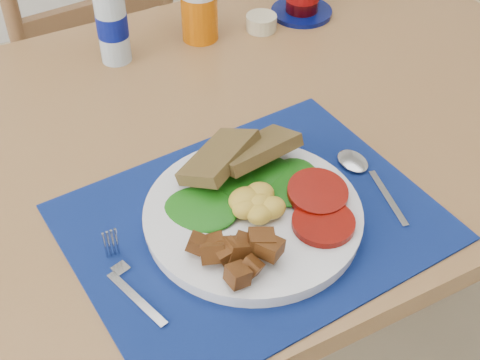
# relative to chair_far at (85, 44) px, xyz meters

# --- Properties ---
(table) EXTENTS (1.40, 0.90, 0.75)m
(table) POSITION_rel_chair_far_xyz_m (0.07, -0.66, 0.09)
(table) COLOR brown
(table) RESTS_ON ground
(chair_far) EXTENTS (0.45, 0.43, 1.14)m
(chair_far) POSITION_rel_chair_far_xyz_m (0.00, 0.00, 0.00)
(chair_far) COLOR brown
(chair_far) RESTS_ON ground
(placemat) EXTENTS (0.55, 0.44, 0.00)m
(placemat) POSITION_rel_chair_far_xyz_m (-0.01, -0.89, 0.18)
(placemat) COLOR #040C32
(placemat) RESTS_ON table
(breakfast_plate) EXTENTS (0.32, 0.32, 0.08)m
(breakfast_plate) POSITION_rel_chair_far_xyz_m (-0.02, -0.90, 0.20)
(breakfast_plate) COLOR silver
(breakfast_plate) RESTS_ON placemat
(fork) EXTENTS (0.04, 0.17, 0.00)m
(fork) POSITION_rel_chair_far_xyz_m (-0.21, -0.91, 0.18)
(fork) COLOR #B2B5BA
(fork) RESTS_ON placemat
(spoon) EXTENTS (0.04, 0.19, 0.01)m
(spoon) POSITION_rel_chair_far_xyz_m (0.20, -0.88, 0.18)
(spoon) COLOR #B2B5BA
(spoon) RESTS_ON placemat
(water_bottle) EXTENTS (0.06, 0.06, 0.20)m
(water_bottle) POSITION_rel_chair_far_xyz_m (-0.03, -0.38, 0.26)
(water_bottle) COLOR #ADBFCC
(water_bottle) RESTS_ON table
(juice_glass) EXTENTS (0.07, 0.07, 0.10)m
(juice_glass) POSITION_rel_chair_far_xyz_m (0.15, -0.38, 0.23)
(juice_glass) COLOR #C95B05
(juice_glass) RESTS_ON table
(ramekin) EXTENTS (0.06, 0.06, 0.03)m
(ramekin) POSITION_rel_chair_far_xyz_m (0.28, -0.41, 0.19)
(ramekin) COLOR #C3B68F
(ramekin) RESTS_ON table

